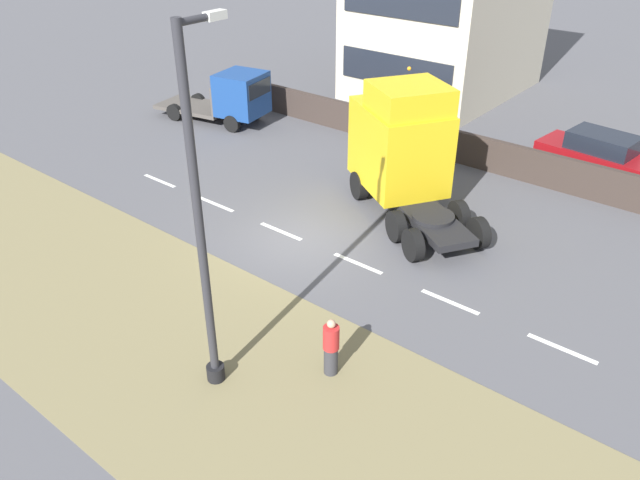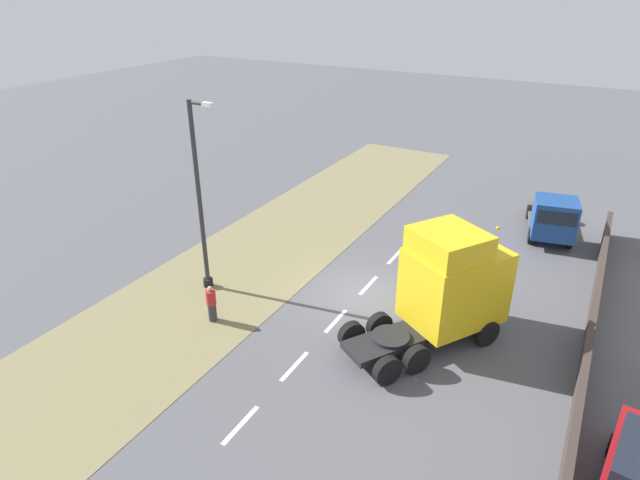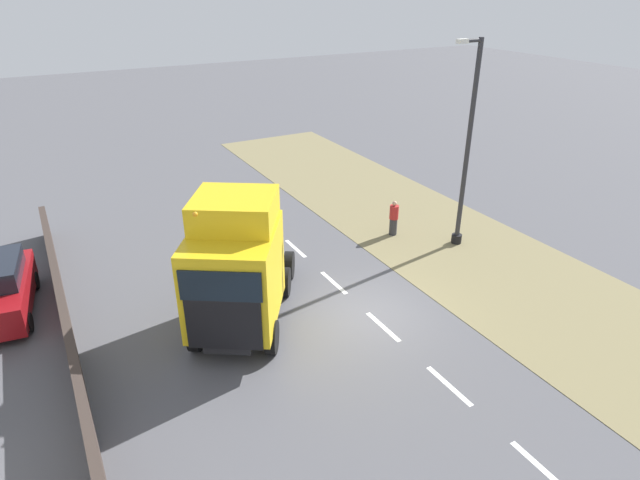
{
  "view_description": "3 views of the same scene",
  "coord_description": "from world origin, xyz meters",
  "views": [
    {
      "loc": [
        -13.39,
        -11.57,
        10.42
      ],
      "look_at": [
        -1.45,
        -1.96,
        1.38
      ],
      "focal_mm": 35.0,
      "sensor_mm": 36.0,
      "label": 1
    },
    {
      "loc": [
        8.13,
        -18.3,
        12.43
      ],
      "look_at": [
        -1.73,
        -0.5,
        2.47
      ],
      "focal_mm": 30.0,
      "sensor_mm": 36.0,
      "label": 2
    },
    {
      "loc": [
        8.71,
        12.5,
        10.18
      ],
      "look_at": [
        0.46,
        -2.53,
        1.78
      ],
      "focal_mm": 30.0,
      "sensor_mm": 36.0,
      "label": 3
    }
  ],
  "objects": [
    {
      "name": "ground_plane",
      "position": [
        0.0,
        0.0,
        0.0
      ],
      "size": [
        120.0,
        120.0,
        0.0
      ],
      "primitive_type": "plane",
      "color": "#515156",
      "rests_on": "ground"
    },
    {
      "name": "boundary_wall",
      "position": [
        9.0,
        0.0,
        0.67
      ],
      "size": [
        0.25,
        24.0,
        1.34
      ],
      "color": "#382D28",
      "rests_on": "ground"
    },
    {
      "name": "lane_markings",
      "position": [
        0.0,
        -0.7,
        0.0
      ],
      "size": [
        0.16,
        17.8,
        0.0
      ],
      "color": "white",
      "rests_on": "ground"
    },
    {
      "name": "grass_verge",
      "position": [
        -6.0,
        0.0,
        0.01
      ],
      "size": [
        7.0,
        44.0,
        0.01
      ],
      "color": "olive",
      "rests_on": "ground"
    },
    {
      "name": "lorry_cab",
      "position": [
        4.09,
        -1.17,
        2.26
      ],
      "size": [
        5.36,
        6.4,
        4.66
      ],
      "rotation": [
        0.0,
        0.0,
        -0.57
      ],
      "color": "black",
      "rests_on": "ground"
    },
    {
      "name": "pedestrian",
      "position": [
        -4.38,
        -4.65,
        0.77
      ],
      "size": [
        0.39,
        0.39,
        1.59
      ],
      "color": "#333338",
      "rests_on": "ground"
    },
    {
      "name": "lamp_post",
      "position": [
        -6.22,
        -2.66,
        3.75
      ],
      "size": [
        1.33,
        0.43,
        8.29
      ],
      "color": "black",
      "rests_on": "ground"
    }
  ]
}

